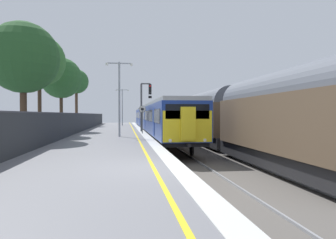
{
  "coord_description": "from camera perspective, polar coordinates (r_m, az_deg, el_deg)",
  "views": [
    {
      "loc": [
        -1.22,
        -9.8,
        1.66
      ],
      "look_at": [
        1.38,
        9.24,
        1.35
      ],
      "focal_mm": 33.59,
      "sensor_mm": 36.0,
      "label": 1
    }
  ],
  "objects": [
    {
      "name": "commuter_train_at_platform",
      "position": [
        36.21,
        -2.52,
        0.29
      ],
      "size": [
        2.83,
        39.59,
        3.81
      ],
      "color": "navy",
      "rests_on": "ground"
    },
    {
      "name": "platform_lamp_mid",
      "position": [
        23.76,
        -8.82,
        4.85
      ],
      "size": [
        2.0,
        0.2,
        5.57
      ],
      "color": "#93999E",
      "rests_on": "ground"
    },
    {
      "name": "platform_lamp_far",
      "position": [
        47.69,
        -8.3,
        2.8
      ],
      "size": [
        2.0,
        0.2,
        5.46
      ],
      "color": "#93999E",
      "rests_on": "ground"
    },
    {
      "name": "speed_limit_sign",
      "position": [
        27.3,
        -4.69,
        0.69
      ],
      "size": [
        0.59,
        0.08,
        2.42
      ],
      "color": "#59595B",
      "rests_on": "ground"
    },
    {
      "name": "ground",
      "position": [
        10.78,
        13.67,
        -11.26
      ],
      "size": [
        17.4,
        110.0,
        1.21
      ],
      "color": "slate"
    },
    {
      "name": "background_tree_centre",
      "position": [
        48.05,
        -16.31,
        6.5
      ],
      "size": [
        3.54,
        3.54,
        8.27
      ],
      "color": "#473323",
      "rests_on": "ground"
    },
    {
      "name": "background_tree_back",
      "position": [
        22.98,
        -24.94,
        9.78
      ],
      "size": [
        4.67,
        4.67,
        7.73
      ],
      "color": "#473323",
      "rests_on": "ground"
    },
    {
      "name": "freight_train_adjacent_track",
      "position": [
        21.51,
        12.12,
        0.55
      ],
      "size": [
        2.6,
        24.85,
        4.64
      ],
      "color": "#232326",
      "rests_on": "ground"
    },
    {
      "name": "signal_gantry",
      "position": [
        30.84,
        -4.34,
        3.34
      ],
      "size": [
        1.1,
        0.24,
        4.73
      ],
      "color": "#47474C",
      "rests_on": "ground"
    },
    {
      "name": "background_tree_left",
      "position": [
        28.02,
        -22.07,
        9.56
      ],
      "size": [
        4.16,
        4.16,
        8.11
      ],
      "color": "#473323",
      "rests_on": "ground"
    },
    {
      "name": "background_tree_right",
      "position": [
        33.0,
        -18.86,
        7.0
      ],
      "size": [
        4.02,
        4.02,
        7.29
      ],
      "color": "#473323",
      "rests_on": "ground"
    }
  ]
}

